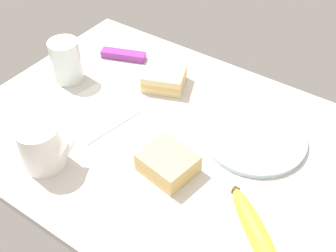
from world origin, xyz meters
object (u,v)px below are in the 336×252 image
banana (257,234)px  snack_bar (124,55)px  plate_of_food (254,137)px  sandwich_side (168,163)px  glass_of_milk (66,62)px  coffee_mug_black (41,146)px  sandwich_main (164,78)px  paper_napkin (94,111)px

banana → snack_bar: 62.48cm
plate_of_food → sandwich_side: 20.86cm
glass_of_milk → banana: glass_of_milk is taller
sandwich_side → glass_of_milk: 40.11cm
coffee_mug_black → glass_of_milk: size_ratio=1.01×
snack_bar → glass_of_milk: bearing=48.4°
sandwich_side → coffee_mug_black: bearing=30.0°
glass_of_milk → plate_of_food: bearing=-172.0°
coffee_mug_black → snack_bar: coffee_mug_black is taller
coffee_mug_black → snack_bar: (10.83, -38.95, -4.05)cm
sandwich_main → snack_bar: sandwich_main is taller
banana → paper_napkin: (46.22, -9.38, -1.64)cm
sandwich_main → plate_of_food: bearing=170.1°
sandwich_side → paper_napkin: (24.54, -5.05, -2.05)cm
plate_of_food → snack_bar: snack_bar is taller
plate_of_food → sandwich_side: sandwich_side is taller
sandwich_main → sandwich_side: bearing=126.5°
banana → paper_napkin: size_ratio=1.15×
plate_of_food → glass_of_milk: bearing=8.0°
plate_of_food → snack_bar: 43.97cm
paper_napkin → sandwich_side: bearing=168.4°
sandwich_main → sandwich_side: 28.27cm
sandwich_side → banana: sandwich_side is taller
sandwich_main → banana: bearing=144.9°
plate_of_food → sandwich_main: size_ratio=1.81×
glass_of_milk → paper_napkin: size_ratio=0.70×
sandwich_main → glass_of_milk: bearing=28.2°
plate_of_food → sandwich_side: size_ratio=1.97×
sandwich_main → snack_bar: 16.40cm
plate_of_food → snack_bar: size_ratio=1.86×
coffee_mug_black → paper_napkin: 18.56cm
sandwich_side → sandwich_main: bearing=-53.5°
coffee_mug_black → glass_of_milk: bearing=-55.3°
plate_of_food → paper_napkin: bearing=20.4°
coffee_mug_black → glass_of_milk: 28.96cm
sandwich_main → paper_napkin: bearing=66.4°
plate_of_food → sandwich_side: (10.40, 18.01, 1.60)cm
glass_of_milk → coffee_mug_black: bearing=124.7°
banana → paper_napkin: 47.19cm
sandwich_main → banana: (-38.48, 27.08, -0.41)cm
plate_of_food → snack_bar: (43.18, -8.27, 0.40)cm
sandwich_main → sandwich_side: (-16.80, 22.74, 0.00)cm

